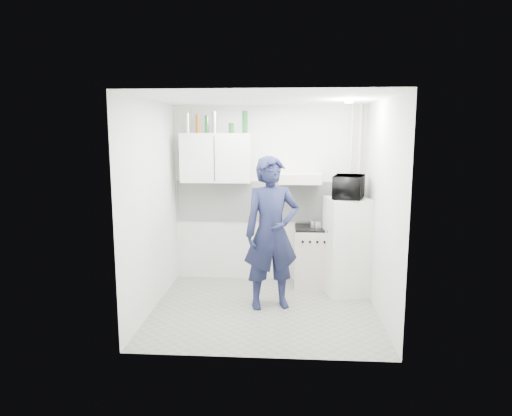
{
  "coord_description": "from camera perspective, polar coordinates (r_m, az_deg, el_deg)",
  "views": [
    {
      "loc": [
        0.26,
        -5.46,
        2.2
      ],
      "look_at": [
        -0.12,
        0.3,
        1.25
      ],
      "focal_mm": 32.0,
      "sensor_mm": 36.0,
      "label": 1
    }
  ],
  "objects": [
    {
      "name": "wall_right",
      "position": [
        5.65,
        15.41,
        -0.16
      ],
      "size": [
        0.0,
        2.6,
        2.6
      ],
      "primitive_type": "plane",
      "rotation": [
        1.57,
        0.0,
        -1.57
      ],
      "color": "beige",
      "rests_on": "floor"
    },
    {
      "name": "upper_cabinet",
      "position": [
        6.62,
        -4.99,
        6.28
      ],
      "size": [
        1.0,
        0.35,
        0.7
      ],
      "primitive_type": "cube",
      "color": "silver",
      "rests_on": "wall_back"
    },
    {
      "name": "wall_left",
      "position": [
        5.78,
        -12.94,
        0.15
      ],
      "size": [
        0.0,
        2.6,
        2.6
      ],
      "primitive_type": "plane",
      "rotation": [
        1.57,
        0.0,
        1.57
      ],
      "color": "beige",
      "rests_on": "floor"
    },
    {
      "name": "floor",
      "position": [
        5.89,
        1.03,
        -12.58
      ],
      "size": [
        2.8,
        2.8,
        0.0
      ],
      "primitive_type": "plane",
      "color": "gray",
      "rests_on": "ground"
    },
    {
      "name": "bottle_e",
      "position": [
        6.56,
        -1.39,
        10.7
      ],
      "size": [
        0.08,
        0.08,
        0.31
      ],
      "primitive_type": "cylinder",
      "color": "#144C1E",
      "rests_on": "upper_cabinet"
    },
    {
      "name": "pipe_b",
      "position": [
        6.75,
        11.62,
        1.49
      ],
      "size": [
        0.04,
        0.04,
        2.6
      ],
      "primitive_type": "cylinder",
      "color": "beige",
      "rests_on": "floor"
    },
    {
      "name": "microwave",
      "position": [
        6.24,
        11.53,
        2.62
      ],
      "size": [
        0.63,
        0.5,
        0.31
      ],
      "primitive_type": "imported",
      "rotation": [
        0.0,
        0.0,
        1.34
      ],
      "color": "black",
      "rests_on": "fridge"
    },
    {
      "name": "saucepan",
      "position": [
        6.57,
        7.59,
        -1.98
      ],
      "size": [
        0.18,
        0.18,
        0.1
      ],
      "primitive_type": "cylinder",
      "color": "silver",
      "rests_on": "stove_top"
    },
    {
      "name": "bottle_c",
      "position": [
        6.63,
        -6.15,
        10.37
      ],
      "size": [
        0.06,
        0.06,
        0.25
      ],
      "primitive_type": "cylinder",
      "color": "#144C1E",
      "rests_on": "upper_cabinet"
    },
    {
      "name": "pipe_a",
      "position": [
        6.77,
        12.63,
        1.48
      ],
      "size": [
        0.05,
        0.05,
        2.6
      ],
      "primitive_type": "cylinder",
      "color": "beige",
      "rests_on": "floor"
    },
    {
      "name": "bottle_a",
      "position": [
        6.69,
        -8.55,
        10.45
      ],
      "size": [
        0.07,
        0.07,
        0.28
      ],
      "primitive_type": "cylinder",
      "color": "silver",
      "rests_on": "upper_cabinet"
    },
    {
      "name": "ceiling_spot_fixture",
      "position": [
        5.72,
        11.54,
        12.88
      ],
      "size": [
        0.1,
        0.1,
        0.02
      ],
      "primitive_type": "cylinder",
      "color": "white",
      "rests_on": "ceiling"
    },
    {
      "name": "stove_top",
      "position": [
        6.61,
        7.11,
        -2.49
      ],
      "size": [
        0.5,
        0.5,
        0.03
      ],
      "primitive_type": "cube",
      "color": "black",
      "rests_on": "stove"
    },
    {
      "name": "fridge",
      "position": [
        6.39,
        11.29,
        -4.72
      ],
      "size": [
        0.65,
        0.65,
        1.33
      ],
      "primitive_type": "cube",
      "rotation": [
        0.0,
        0.0,
        0.19
      ],
      "color": "silver",
      "rests_on": "floor"
    },
    {
      "name": "ceiling",
      "position": [
        5.48,
        1.11,
        13.53
      ],
      "size": [
        2.8,
        2.8,
        0.0
      ],
      "primitive_type": "plane",
      "color": "white",
      "rests_on": "wall_back"
    },
    {
      "name": "wall_back",
      "position": [
        6.77,
        1.59,
        1.71
      ],
      "size": [
        2.8,
        0.0,
        2.8
      ],
      "primitive_type": "plane",
      "rotation": [
        1.57,
        0.0,
        0.0
      ],
      "color": "beige",
      "rests_on": "floor"
    },
    {
      "name": "canister_b",
      "position": [
        6.58,
        -3.11,
        9.96
      ],
      "size": [
        0.08,
        0.08,
        0.14
      ],
      "primitive_type": "cylinder",
      "color": "#144C1E",
      "rests_on": "upper_cabinet"
    },
    {
      "name": "backsplash",
      "position": [
        6.77,
        1.58,
        0.85
      ],
      "size": [
        2.74,
        0.03,
        0.6
      ],
      "primitive_type": "cube",
      "color": "white",
      "rests_on": "wall_back"
    },
    {
      "name": "bottle_d",
      "position": [
        6.62,
        -5.21,
        10.62
      ],
      "size": [
        0.07,
        0.07,
        0.3
      ],
      "primitive_type": "cylinder",
      "color": "silver",
      "rests_on": "upper_cabinet"
    },
    {
      "name": "stove",
      "position": [
        6.71,
        7.03,
        -6.12
      ],
      "size": [
        0.52,
        0.52,
        0.84
      ],
      "primitive_type": "cube",
      "color": "beige",
      "rests_on": "floor"
    },
    {
      "name": "person",
      "position": [
        5.72,
        1.95,
        -3.15
      ],
      "size": [
        0.8,
        0.64,
        1.93
      ],
      "primitive_type": "imported",
      "rotation": [
        0.0,
        0.0,
        0.28
      ],
      "color": "#171B38",
      "rests_on": "floor"
    },
    {
      "name": "bottle_b",
      "position": [
        6.66,
        -7.28,
        10.37
      ],
      "size": [
        0.07,
        0.07,
        0.26
      ],
      "primitive_type": "cylinder",
      "color": "brown",
      "rests_on": "upper_cabinet"
    },
    {
      "name": "range_hood",
      "position": [
        6.49,
        5.49,
        3.73
      ],
      "size": [
        0.6,
        0.5,
        0.14
      ],
      "primitive_type": "cube",
      "color": "beige",
      "rests_on": "wall_back"
    }
  ]
}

